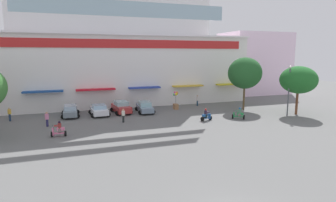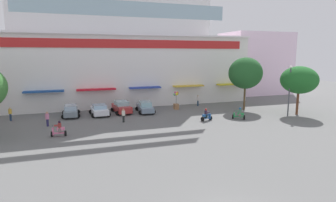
% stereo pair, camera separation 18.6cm
% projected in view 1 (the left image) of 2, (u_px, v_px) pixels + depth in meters
% --- Properties ---
extents(ground_plane, '(128.00, 128.00, 0.00)m').
position_uv_depth(ground_plane, '(157.00, 143.00, 24.94)').
color(ground_plane, slate).
extents(colonial_building, '(41.26, 19.66, 21.44)m').
position_uv_depth(colonial_building, '(113.00, 43.00, 45.94)').
color(colonial_building, white).
rests_on(colonial_building, ground).
extents(flank_building_right, '(12.30, 8.43, 11.77)m').
position_uv_depth(flank_building_right, '(254.00, 63.00, 56.22)').
color(flank_building_right, white).
rests_on(flank_building_right, ground).
extents(plaza_tree_1, '(4.74, 4.33, 7.27)m').
position_uv_depth(plaza_tree_1, '(245.00, 73.00, 39.09)').
color(plaza_tree_1, brown).
rests_on(plaza_tree_1, ground).
extents(plaza_tree_3, '(4.47, 4.72, 6.21)m').
position_uv_depth(plaza_tree_3, '(298.00, 80.00, 36.01)').
color(plaza_tree_3, brown).
rests_on(plaza_tree_3, ground).
extents(parked_car_0, '(2.26, 4.16, 1.44)m').
position_uv_depth(parked_car_0, '(70.00, 111.00, 35.25)').
color(parked_car_0, slate).
rests_on(parked_car_0, ground).
extents(parked_car_1, '(2.55, 3.89, 1.40)m').
position_uv_depth(parked_car_1, '(99.00, 110.00, 35.88)').
color(parked_car_1, silver).
rests_on(parked_car_1, ground).
extents(parked_car_2, '(2.58, 4.36, 1.62)m').
position_uv_depth(parked_car_2, '(121.00, 107.00, 37.39)').
color(parked_car_2, '#A82E2E').
rests_on(parked_car_2, ground).
extents(parked_car_3, '(2.44, 4.48, 1.46)m').
position_uv_depth(parked_car_3, '(145.00, 107.00, 37.81)').
color(parked_car_3, gray).
rests_on(parked_car_3, ground).
extents(scooter_rider_0, '(1.45, 0.85, 1.47)m').
position_uv_depth(scooter_rider_0, '(206.00, 116.00, 33.13)').
color(scooter_rider_0, black).
rests_on(scooter_rider_0, ground).
extents(scooter_rider_1, '(1.45, 1.35, 1.44)m').
position_uv_depth(scooter_rider_1, '(239.00, 114.00, 33.98)').
color(scooter_rider_1, black).
rests_on(scooter_rider_1, ground).
extents(scooter_rider_4, '(1.40, 0.66, 1.51)m').
position_uv_depth(scooter_rider_4, '(59.00, 130.00, 26.71)').
color(scooter_rider_4, black).
rests_on(scooter_rider_4, ground).
extents(pedestrian_0, '(0.45, 0.45, 1.56)m').
position_uv_depth(pedestrian_0, '(123.00, 115.00, 32.28)').
color(pedestrian_0, '#232827').
rests_on(pedestrian_0, ground).
extents(pedestrian_1, '(0.47, 0.47, 1.65)m').
position_uv_depth(pedestrian_1, '(197.00, 100.00, 42.66)').
color(pedestrian_1, '#18334C').
rests_on(pedestrian_1, ground).
extents(pedestrian_2, '(0.51, 0.51, 1.60)m').
position_uv_depth(pedestrian_2, '(9.00, 113.00, 32.90)').
color(pedestrian_2, '#1E304A').
rests_on(pedestrian_2, ground).
extents(pedestrian_3, '(0.55, 0.55, 1.61)m').
position_uv_depth(pedestrian_3, '(47.00, 118.00, 30.42)').
color(pedestrian_3, navy).
rests_on(pedestrian_3, ground).
extents(streetlamp_near, '(0.40, 0.40, 6.28)m').
position_uv_depth(streetlamp_near, '(289.00, 87.00, 35.26)').
color(streetlamp_near, '#474C51').
rests_on(streetlamp_near, ground).
extents(balloon_vendor_cart, '(0.72, 0.93, 2.54)m').
position_uv_depth(balloon_vendor_cart, '(176.00, 101.00, 39.99)').
color(balloon_vendor_cart, '#996A45').
rests_on(balloon_vendor_cart, ground).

